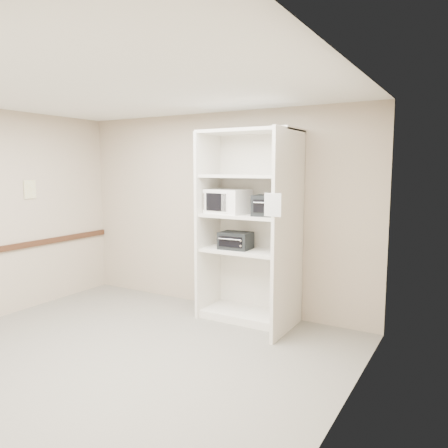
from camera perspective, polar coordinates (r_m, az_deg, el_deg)
The scene contains 10 objects.
floor at distance 4.85m, azimuth -13.39°, elevation -16.56°, with size 4.50×4.00×0.01m, color slate.
ceiling at distance 4.51m, azimuth -14.44°, elevation 16.70°, with size 4.50×4.00×0.01m, color white.
wall_back at distance 6.07m, azimuth -0.66°, elevation 1.65°, with size 4.50×0.02×2.70m, color tan.
wall_right at distance 3.35m, azimuth 15.03°, elevation -3.20°, with size 0.02×4.00×2.70m, color tan.
shelving_unit at distance 5.52m, azimuth 3.70°, elevation -1.21°, with size 1.24×0.92×2.42m.
microwave at distance 5.61m, azimuth 0.50°, elevation 2.98°, with size 0.52×0.39×0.31m, color white.
toaster_oven_upper at distance 5.32m, azimuth 6.31°, elevation 2.40°, with size 0.44×0.33×0.25m, color black.
toaster_oven_lower at distance 5.58m, azimuth 1.54°, elevation -2.17°, with size 0.39×0.30×0.22m, color black.
paper_sign at distance 4.67m, azimuth 6.38°, elevation 2.50°, with size 0.19×0.01×0.25m, color white.
wall_poster at distance 6.59m, azimuth -24.02°, elevation 4.16°, with size 0.01×0.18×0.26m, color silver.
Camera 1 is at (3.10, -3.18, 1.94)m, focal length 35.00 mm.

